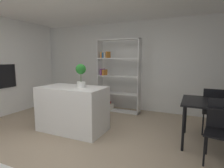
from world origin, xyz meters
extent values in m
plane|color=tan|center=(0.00, 0.00, 0.00)|extent=(9.69, 9.69, 0.00)
cube|color=silver|center=(0.00, 2.70, 1.30)|extent=(7.04, 0.06, 2.59)
cube|color=black|center=(-2.82, 0.70, 1.06)|extent=(0.04, 0.59, 0.62)
cylinder|color=#B7BABC|center=(-2.86, 0.70, 1.32)|extent=(0.02, 0.47, 0.02)
cube|color=white|center=(-0.58, 0.58, 0.47)|extent=(1.39, 0.77, 0.94)
cylinder|color=white|center=(-0.38, 0.62, 0.99)|extent=(0.17, 0.17, 0.11)
cylinder|color=#476633|center=(-0.38, 0.62, 1.14)|extent=(0.01, 0.01, 0.18)
sphere|color=#247527|center=(-0.38, 0.62, 1.31)|extent=(0.21, 0.21, 0.21)
cube|color=white|center=(-0.84, 2.29, 1.03)|extent=(0.02, 0.32, 2.06)
cube|color=white|center=(0.38, 2.29, 1.03)|extent=(0.02, 0.32, 2.06)
cube|color=white|center=(-0.23, 2.29, 2.04)|extent=(1.24, 0.32, 0.02)
cube|color=white|center=(-0.23, 2.29, 0.01)|extent=(1.24, 0.32, 0.02)
cube|color=white|center=(-0.23, 2.29, 0.52)|extent=(1.19, 0.32, 0.02)
cube|color=white|center=(-0.23, 2.29, 1.03)|extent=(1.19, 0.32, 0.02)
cube|color=white|center=(-0.23, 2.29, 1.53)|extent=(1.19, 0.32, 0.02)
cube|color=orange|center=(-0.68, 2.29, 0.13)|extent=(0.03, 0.26, 0.22)
cube|color=#8E4793|center=(-0.63, 2.29, 0.13)|extent=(0.05, 0.26, 0.22)
cube|color=red|center=(-0.55, 2.29, 0.13)|extent=(0.06, 0.26, 0.21)
cube|color=silver|center=(-0.47, 2.29, 0.10)|extent=(0.06, 0.26, 0.16)
cube|color=#8E4793|center=(-0.74, 2.29, 1.13)|extent=(0.03, 0.26, 0.19)
cube|color=orange|center=(-0.67, 2.29, 1.12)|extent=(0.05, 0.26, 0.16)
cube|color=orange|center=(-0.73, 2.29, 1.62)|extent=(0.04, 0.26, 0.16)
cube|color=#2D6BAD|center=(-0.68, 2.29, 1.62)|extent=(0.03, 0.26, 0.15)
cube|color=silver|center=(-0.62, 2.29, 1.62)|extent=(0.04, 0.26, 0.15)
cube|color=orange|center=(-0.56, 2.29, 1.63)|extent=(0.03, 0.26, 0.18)
cube|color=black|center=(2.12, 1.00, 0.77)|extent=(1.14, 0.93, 0.03)
cylinder|color=black|center=(1.61, 0.59, 0.38)|extent=(0.04, 0.04, 0.76)
cylinder|color=black|center=(1.61, 1.41, 0.38)|extent=(0.04, 0.04, 0.76)
cube|color=black|center=(2.12, 1.59, 0.46)|extent=(0.43, 0.44, 0.03)
cube|color=black|center=(2.11, 1.39, 0.71)|extent=(0.41, 0.05, 0.48)
cylinder|color=black|center=(2.31, 1.75, 0.22)|extent=(0.03, 0.03, 0.44)
cylinder|color=black|center=(1.96, 1.77, 0.22)|extent=(0.03, 0.03, 0.44)
cylinder|color=black|center=(2.29, 1.40, 0.22)|extent=(0.03, 0.03, 0.44)
cylinder|color=black|center=(1.94, 1.42, 0.22)|extent=(0.03, 0.03, 0.44)
cube|color=black|center=(2.12, 0.41, 0.46)|extent=(0.49, 0.50, 0.03)
cube|color=black|center=(2.15, 0.62, 0.70)|extent=(0.43, 0.09, 0.45)
cylinder|color=black|center=(1.92, 0.25, 0.22)|extent=(0.03, 0.03, 0.45)
cylinder|color=black|center=(1.97, 0.63, 0.22)|extent=(0.03, 0.03, 0.45)
camera|label=1|loc=(1.72, -2.47, 1.52)|focal=29.06mm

